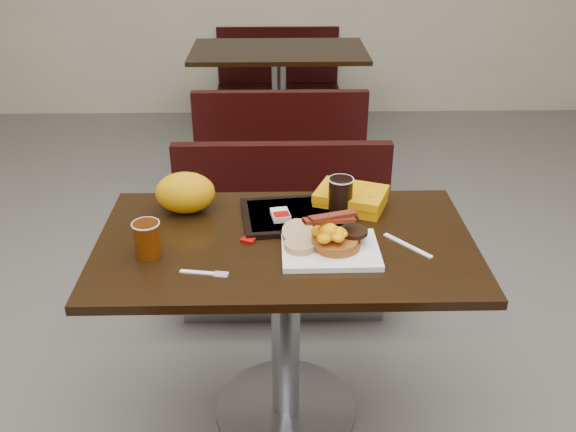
{
  "coord_description": "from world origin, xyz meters",
  "views": [
    {
      "loc": [
        -0.03,
        -1.73,
        1.75
      ],
      "look_at": [
        0.01,
        0.03,
        0.82
      ],
      "focal_mm": 39.19,
      "sensor_mm": 36.0,
      "label": 1
    }
  ],
  "objects_px": {
    "tray": "(299,215)",
    "fork": "(197,272)",
    "bench_near_n": "(283,236)",
    "coffee_cup_near": "(147,239)",
    "hashbrown_sleeve_left": "(280,215)",
    "knife": "(408,245)",
    "paper_bag": "(185,193)",
    "table_far": "(279,102)",
    "bench_far_s": "(280,140)",
    "clamshell": "(351,198)",
    "coffee_cup_far": "(340,194)",
    "table_near": "(286,333)",
    "platter": "(330,250)",
    "pancake_stack": "(336,242)",
    "bench_far_n": "(278,77)"
  },
  "relations": [
    {
      "from": "table_near",
      "to": "bench_far_s",
      "type": "bearing_deg",
      "value": 90.0
    },
    {
      "from": "bench_far_s",
      "to": "clamshell",
      "type": "relative_size",
      "value": 4.29
    },
    {
      "from": "platter",
      "to": "knife",
      "type": "xyz_separation_m",
      "value": [
        0.25,
        0.03,
        -0.01
      ]
    },
    {
      "from": "paper_bag",
      "to": "table_near",
      "type": "bearing_deg",
      "value": -31.05
    },
    {
      "from": "fork",
      "to": "table_near",
      "type": "bearing_deg",
      "value": 45.48
    },
    {
      "from": "pancake_stack",
      "to": "coffee_cup_near",
      "type": "bearing_deg",
      "value": -179.06
    },
    {
      "from": "clamshell",
      "to": "coffee_cup_far",
      "type": "bearing_deg",
      "value": -108.08
    },
    {
      "from": "knife",
      "to": "hashbrown_sleeve_left",
      "type": "relative_size",
      "value": 2.42
    },
    {
      "from": "platter",
      "to": "tray",
      "type": "distance_m",
      "value": 0.25
    },
    {
      "from": "coffee_cup_far",
      "to": "bench_far_n",
      "type": "bearing_deg",
      "value": 93.47
    },
    {
      "from": "tray",
      "to": "paper_bag",
      "type": "distance_m",
      "value": 0.4
    },
    {
      "from": "bench_far_s",
      "to": "hashbrown_sleeve_left",
      "type": "height_order",
      "value": "hashbrown_sleeve_left"
    },
    {
      "from": "coffee_cup_far",
      "to": "hashbrown_sleeve_left",
      "type": "bearing_deg",
      "value": -163.35
    },
    {
      "from": "bench_near_n",
      "to": "coffee_cup_near",
      "type": "bearing_deg",
      "value": -118.1
    },
    {
      "from": "bench_far_n",
      "to": "table_near",
      "type": "bearing_deg",
      "value": -90.0
    },
    {
      "from": "bench_near_n",
      "to": "knife",
      "type": "distance_m",
      "value": 0.93
    },
    {
      "from": "bench_far_n",
      "to": "knife",
      "type": "bearing_deg",
      "value": -83.5
    },
    {
      "from": "bench_far_s",
      "to": "pancake_stack",
      "type": "distance_m",
      "value": 2.03
    },
    {
      "from": "platter",
      "to": "paper_bag",
      "type": "relative_size",
      "value": 1.46
    },
    {
      "from": "pancake_stack",
      "to": "knife",
      "type": "distance_m",
      "value": 0.23
    },
    {
      "from": "knife",
      "to": "paper_bag",
      "type": "distance_m",
      "value": 0.77
    },
    {
      "from": "bench_far_s",
      "to": "hashbrown_sleeve_left",
      "type": "relative_size",
      "value": 12.86
    },
    {
      "from": "table_far",
      "to": "fork",
      "type": "distance_m",
      "value": 2.83
    },
    {
      "from": "table_near",
      "to": "tray",
      "type": "height_order",
      "value": "tray"
    },
    {
      "from": "pancake_stack",
      "to": "bench_near_n",
      "type": "bearing_deg",
      "value": 101.26
    },
    {
      "from": "table_far",
      "to": "paper_bag",
      "type": "relative_size",
      "value": 5.88
    },
    {
      "from": "bench_near_n",
      "to": "bench_far_s",
      "type": "height_order",
      "value": "same"
    },
    {
      "from": "pancake_stack",
      "to": "coffee_cup_far",
      "type": "xyz_separation_m",
      "value": [
        0.04,
        0.25,
        0.04
      ]
    },
    {
      "from": "table_far",
      "to": "clamshell",
      "type": "height_order",
      "value": "clamshell"
    },
    {
      "from": "tray",
      "to": "fork",
      "type": "bearing_deg",
      "value": -138.84
    },
    {
      "from": "knife",
      "to": "tray",
      "type": "relative_size",
      "value": 0.5
    },
    {
      "from": "platter",
      "to": "bench_near_n",
      "type": "bearing_deg",
      "value": 99.31
    },
    {
      "from": "bench_near_n",
      "to": "hashbrown_sleeve_left",
      "type": "distance_m",
      "value": 0.72
    },
    {
      "from": "table_near",
      "to": "table_far",
      "type": "distance_m",
      "value": 2.6
    },
    {
      "from": "platter",
      "to": "knife",
      "type": "relative_size",
      "value": 1.58
    },
    {
      "from": "bench_near_n",
      "to": "platter",
      "type": "distance_m",
      "value": 0.89
    },
    {
      "from": "bench_near_n",
      "to": "coffee_cup_near",
      "type": "xyz_separation_m",
      "value": [
        -0.42,
        -0.78,
        0.45
      ]
    },
    {
      "from": "pancake_stack",
      "to": "paper_bag",
      "type": "xyz_separation_m",
      "value": [
        -0.49,
        0.28,
        0.04
      ]
    },
    {
      "from": "bench_near_n",
      "to": "coffee_cup_far",
      "type": "height_order",
      "value": "coffee_cup_far"
    },
    {
      "from": "table_far",
      "to": "coffee_cup_near",
      "type": "xyz_separation_m",
      "value": [
        -0.42,
        -2.68,
        0.43
      ]
    },
    {
      "from": "bench_near_n",
      "to": "platter",
      "type": "bearing_deg",
      "value": -80.14
    },
    {
      "from": "bench_near_n",
      "to": "bench_far_n",
      "type": "relative_size",
      "value": 1.0
    },
    {
      "from": "tray",
      "to": "hashbrown_sleeve_left",
      "type": "distance_m",
      "value": 0.07
    },
    {
      "from": "knife",
      "to": "paper_bag",
      "type": "bearing_deg",
      "value": -148.59
    },
    {
      "from": "bench_near_n",
      "to": "knife",
      "type": "height_order",
      "value": "knife"
    },
    {
      "from": "paper_bag",
      "to": "bench_far_s",
      "type": "bearing_deg",
      "value": 78.69
    },
    {
      "from": "bench_far_n",
      "to": "platter",
      "type": "xyz_separation_m",
      "value": [
        0.14,
        -3.38,
        0.4
      ]
    },
    {
      "from": "bench_near_n",
      "to": "coffee_cup_far",
      "type": "bearing_deg",
      "value": -70.13
    },
    {
      "from": "tray",
      "to": "pancake_stack",
      "type": "bearing_deg",
      "value": -71.03
    },
    {
      "from": "clamshell",
      "to": "platter",
      "type": "bearing_deg",
      "value": -85.69
    }
  ]
}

